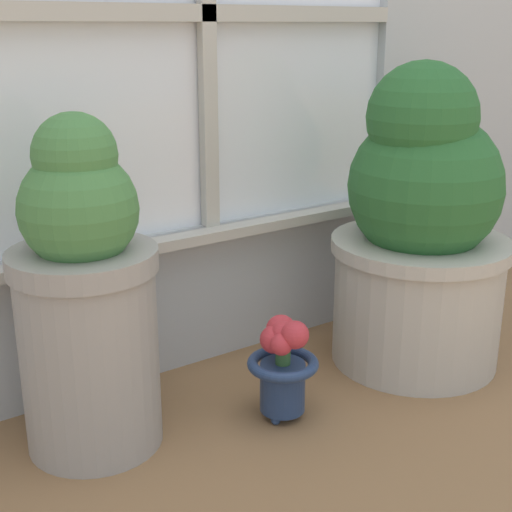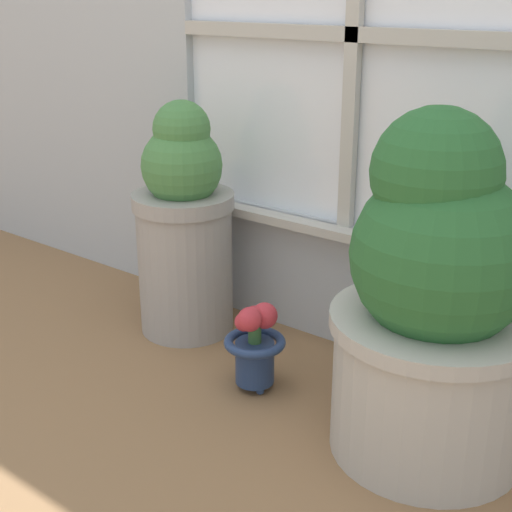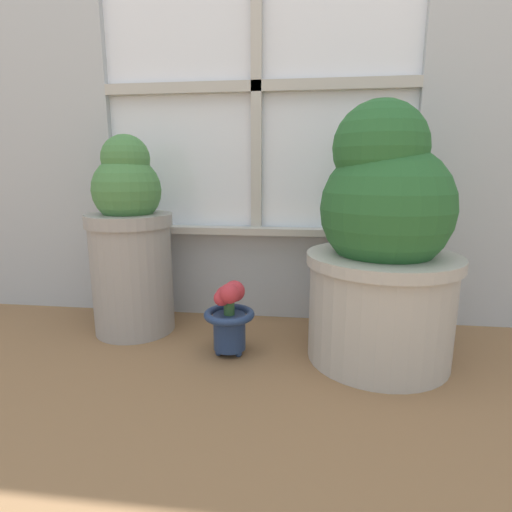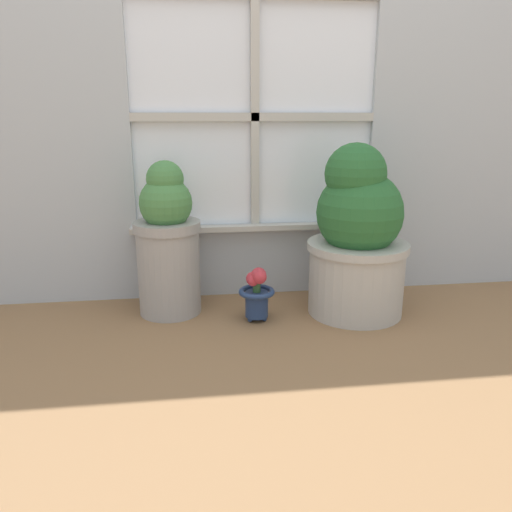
{
  "view_description": "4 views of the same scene",
  "coord_description": "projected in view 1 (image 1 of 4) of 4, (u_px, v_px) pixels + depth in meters",
  "views": [
    {
      "loc": [
        -0.85,
        -0.83,
        0.79
      ],
      "look_at": [
        -0.04,
        0.32,
        0.33
      ],
      "focal_mm": 50.0,
      "sensor_mm": 36.0,
      "label": 1
    },
    {
      "loc": [
        0.9,
        -0.97,
        0.92
      ],
      "look_at": [
        -0.07,
        0.27,
        0.32
      ],
      "focal_mm": 50.0,
      "sensor_mm": 36.0,
      "label": 2
    },
    {
      "loc": [
        0.18,
        -0.86,
        0.54
      ],
      "look_at": [
        0.03,
        0.31,
        0.28
      ],
      "focal_mm": 28.0,
      "sensor_mm": 36.0,
      "label": 3
    },
    {
      "loc": [
        -0.3,
        -1.68,
        0.82
      ],
      "look_at": [
        -0.03,
        0.32,
        0.25
      ],
      "focal_mm": 35.0,
      "sensor_mm": 36.0,
      "label": 4
    }
  ],
  "objects": [
    {
      "name": "flower_vase",
      "position": [
        283.0,
        362.0,
        1.47
      ],
      "size": [
        0.15,
        0.15,
        0.23
      ],
      "color": "navy",
      "rests_on": "ground_plane"
    },
    {
      "name": "ground_plane",
      "position": [
        369.0,
        461.0,
        1.36
      ],
      "size": [
        10.0,
        10.0,
        0.0
      ],
      "primitive_type": "plane",
      "color": "olive"
    },
    {
      "name": "potted_plant_left",
      "position": [
        86.0,
        297.0,
        1.33
      ],
      "size": [
        0.28,
        0.28,
        0.65
      ],
      "color": "#9E9993",
      "rests_on": "ground_plane"
    },
    {
      "name": "potted_plant_right",
      "position": [
        421.0,
        231.0,
        1.67
      ],
      "size": [
        0.42,
        0.42,
        0.72
      ],
      "color": "#B7B2A8",
      "rests_on": "ground_plane"
    }
  ]
}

